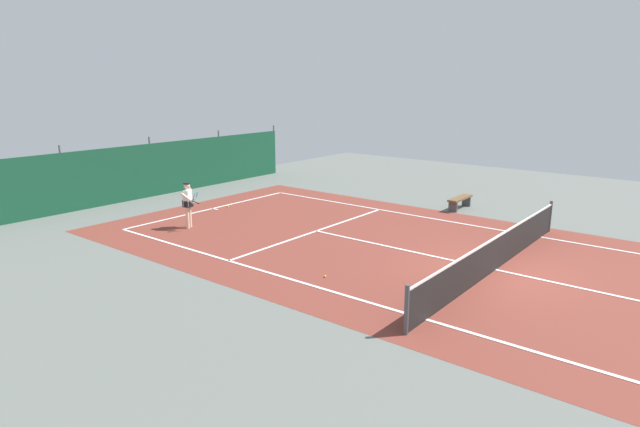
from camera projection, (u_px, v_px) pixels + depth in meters
The scene contains 9 objects.
ground_plane at pixel (495, 270), 14.99m from camera, with size 36.00×36.00×0.00m, color slate.
court_surface at pixel (495, 270), 14.99m from camera, with size 11.02×26.60×0.01m.
tennis_net at pixel (497, 253), 14.87m from camera, with size 10.12×0.10×1.10m.
back_fence at pixel (147, 181), 24.74m from camera, with size 16.30×0.98×2.70m.
tennis_player at pixel (188, 202), 19.07m from camera, with size 0.56×0.83×1.64m.
tennis_ball_near_player at pixel (228, 206), 22.41m from camera, with size 0.07×0.07×0.07m, color #CCDB33.
tennis_ball_midcourt at pixel (325, 276), 14.42m from camera, with size 0.07×0.07×0.07m, color #CCDB33.
parked_car at pixel (192, 163), 29.02m from camera, with size 2.08×4.23×1.68m.
courtside_bench at pixel (460, 200), 22.05m from camera, with size 1.60×0.40×0.49m.
Camera 1 is at (-14.15, -4.97, 5.13)m, focal length 30.18 mm.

